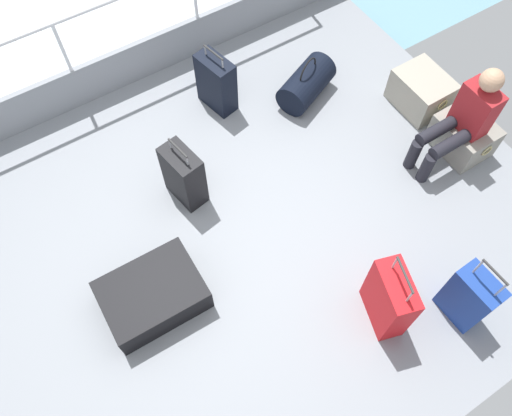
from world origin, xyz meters
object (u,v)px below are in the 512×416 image
at_px(cargo_crate_1, 463,136).
at_px(suitcase_2, 469,297).
at_px(suitcase_1, 153,295).
at_px(duffel_bag, 306,84).
at_px(suitcase_0, 184,176).
at_px(cargo_crate_0, 421,91).
at_px(passenger_seated, 463,119).
at_px(suitcase_3, 216,83).
at_px(suitcase_4, 389,299).

relative_size(cargo_crate_1, suitcase_2, 0.70).
xyz_separation_m(suitcase_1, suitcase_2, (1.40, 2.05, 0.16)).
distance_m(cargo_crate_1, duffel_bag, 1.61).
relative_size(suitcase_1, duffel_bag, 1.14).
relative_size(cargo_crate_1, suitcase_1, 0.70).
bearing_deg(suitcase_0, cargo_crate_1, 69.21).
bearing_deg(cargo_crate_0, suitcase_0, -97.14).
relative_size(passenger_seated, suitcase_3, 1.48).
height_order(cargo_crate_0, suitcase_2, suitcase_2).
distance_m(passenger_seated, suitcase_3, 2.33).
height_order(cargo_crate_0, cargo_crate_1, cargo_crate_0).
relative_size(cargo_crate_0, suitcase_2, 0.72).
bearing_deg(suitcase_0, suitcase_4, 22.84).
bearing_deg(cargo_crate_0, duffel_bag, -128.08).
distance_m(suitcase_2, suitcase_4, 0.63).
bearing_deg(suitcase_4, suitcase_3, 179.77).
xyz_separation_m(cargo_crate_0, suitcase_0, (-0.32, -2.52, 0.12)).
distance_m(cargo_crate_1, suitcase_1, 3.23).
xyz_separation_m(passenger_seated, suitcase_3, (-1.74, -1.53, -0.24)).
xyz_separation_m(cargo_crate_1, suitcase_2, (1.23, -1.17, 0.13)).
relative_size(cargo_crate_0, cargo_crate_1, 1.03).
relative_size(passenger_seated, duffel_bag, 1.47).
xyz_separation_m(cargo_crate_1, duffel_bag, (-1.34, -0.89, 0.00)).
bearing_deg(cargo_crate_1, suitcase_1, -93.10).
height_order(passenger_seated, suitcase_3, passenger_seated).
bearing_deg(duffel_bag, suitcase_3, -115.73).
relative_size(cargo_crate_0, suitcase_0, 0.81).
bearing_deg(suitcase_4, cargo_crate_1, 117.91).
distance_m(suitcase_4, duffel_bag, 2.41).
height_order(suitcase_1, duffel_bag, duffel_bag).
distance_m(cargo_crate_0, cargo_crate_1, 0.63).
bearing_deg(cargo_crate_0, suitcase_2, -32.69).
bearing_deg(cargo_crate_1, passenger_seated, -90.00).
xyz_separation_m(suitcase_3, suitcase_4, (2.65, -0.01, 0.03)).
height_order(cargo_crate_1, passenger_seated, passenger_seated).
bearing_deg(suitcase_0, suitcase_3, 134.89).
bearing_deg(suitcase_0, passenger_seated, 67.78).
distance_m(suitcase_0, suitcase_2, 2.55).
bearing_deg(suitcase_1, cargo_crate_1, 86.90).
relative_size(suitcase_0, duffel_bag, 1.01).
xyz_separation_m(cargo_crate_1, suitcase_3, (-1.74, -1.71, 0.13)).
bearing_deg(suitcase_2, suitcase_1, -124.29).
relative_size(passenger_seated, suitcase_2, 1.29).
height_order(suitcase_2, suitcase_3, suitcase_2).
distance_m(suitcase_0, suitcase_1, 1.07).
distance_m(cargo_crate_0, suitcase_4, 2.33).
bearing_deg(suitcase_3, duffel_bag, 64.27).
height_order(cargo_crate_1, suitcase_3, suitcase_3).
relative_size(cargo_crate_1, passenger_seated, 0.54).
relative_size(passenger_seated, suitcase_1, 1.29).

